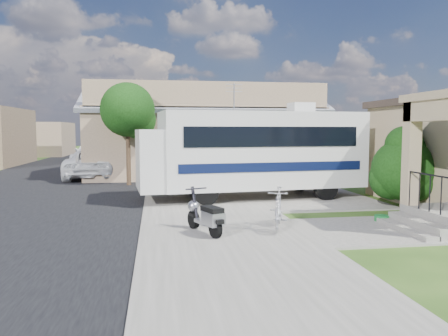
{
  "coord_description": "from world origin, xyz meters",
  "views": [
    {
      "loc": [
        -2.6,
        -10.86,
        2.48
      ],
      "look_at": [
        -0.5,
        2.5,
        1.3
      ],
      "focal_mm": 35.0,
      "sensor_mm": 36.0,
      "label": 1
    }
  ],
  "objects": [
    {
      "name": "street_tree_a",
      "position": [
        -3.7,
        9.05,
        3.25
      ],
      "size": [
        2.44,
        2.4,
        4.58
      ],
      "color": "#311F15",
      "rests_on": "ground"
    },
    {
      "name": "distant_bldg_near",
      "position": [
        -15.0,
        34.0,
        1.6
      ],
      "size": [
        8.0,
        7.0,
        3.2
      ],
      "primitive_type": "cube",
      "color": "#7A624C",
      "rests_on": "ground"
    },
    {
      "name": "street_tree_b",
      "position": [
        -3.7,
        19.05,
        3.39
      ],
      "size": [
        2.44,
        2.4,
        4.73
      ],
      "color": "#311F15",
      "rests_on": "ground"
    },
    {
      "name": "pickup_truck",
      "position": [
        -5.76,
        12.4,
        0.73
      ],
      "size": [
        2.45,
        5.27,
        1.46
      ],
      "primitive_type": "imported",
      "rotation": [
        0.0,
        0.0,
        3.15
      ],
      "color": "white",
      "rests_on": "ground"
    },
    {
      "name": "scooter",
      "position": [
        -1.45,
        -0.9,
        0.47
      ],
      "size": [
        0.83,
        1.53,
        1.04
      ],
      "rotation": [
        0.0,
        0.0,
        0.37
      ],
      "color": "black",
      "rests_on": "ground"
    },
    {
      "name": "street_tree_c",
      "position": [
        -3.7,
        28.05,
        3.1
      ],
      "size": [
        2.44,
        2.4,
        4.42
      ],
      "color": "#311F15",
      "rests_on": "ground"
    },
    {
      "name": "warehouse",
      "position": [
        0.0,
        13.97,
        1.99
      ],
      "size": [
        12.5,
        8.4,
        5.04
      ],
      "color": "#7A624C",
      "rests_on": "ground"
    },
    {
      "name": "motorhome",
      "position": [
        0.85,
        4.39,
        1.75
      ],
      "size": [
        8.16,
        3.27,
        4.08
      ],
      "rotation": [
        0.0,
        0.0,
        0.1
      ],
      "color": "#B9B9B4",
      "rests_on": "ground"
    },
    {
      "name": "shrub",
      "position": [
        5.06,
        1.66,
        1.33
      ],
      "size": [
        2.12,
        2.02,
        2.6
      ],
      "color": "#311F15",
      "rests_on": "ground"
    },
    {
      "name": "bicycle",
      "position": [
        0.36,
        -0.61,
        0.5
      ],
      "size": [
        1.0,
        1.73,
        1.0
      ],
      "primitive_type": "imported",
      "rotation": [
        0.0,
        0.0,
        -0.34
      ],
      "color": "#94939A",
      "rests_on": "ground"
    },
    {
      "name": "walk_slab",
      "position": [
        3.0,
        -1.0,
        0.03
      ],
      "size": [
        4.0,
        3.0,
        0.05
      ],
      "primitive_type": "cube",
      "color": "#64625A",
      "rests_on": "ground"
    },
    {
      "name": "van",
      "position": [
        -6.8,
        20.3,
        0.84
      ],
      "size": [
        2.6,
        5.89,
        1.68
      ],
      "primitive_type": "imported",
      "rotation": [
        0.0,
        0.0,
        -0.04
      ],
      "color": "white",
      "rests_on": "ground"
    },
    {
      "name": "sidewalk_slab",
      "position": [
        -1.0,
        10.0,
        0.03
      ],
      "size": [
        4.0,
        80.0,
        0.06
      ],
      "primitive_type": "cube",
      "color": "#64625A",
      "rests_on": "ground"
    },
    {
      "name": "ground",
      "position": [
        0.0,
        0.0,
        0.0
      ],
      "size": [
        120.0,
        120.0,
        0.0
      ],
      "primitive_type": "plane",
      "color": "#1D3A0F"
    },
    {
      "name": "garden_hose",
      "position": [
        3.37,
        -0.14,
        0.09
      ],
      "size": [
        0.39,
        0.39,
        0.18
      ],
      "primitive_type": "cylinder",
      "color": "#136228",
      "rests_on": "ground"
    },
    {
      "name": "street_slab",
      "position": [
        -7.5,
        10.0,
        0.01
      ],
      "size": [
        9.0,
        80.0,
        0.02
      ],
      "primitive_type": "cube",
      "color": "black",
      "rests_on": "ground"
    },
    {
      "name": "driveway_slab",
      "position": [
        1.5,
        4.5,
        0.03
      ],
      "size": [
        7.0,
        6.0,
        0.05
      ],
      "primitive_type": "cube",
      "color": "#64625A",
      "rests_on": "ground"
    }
  ]
}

